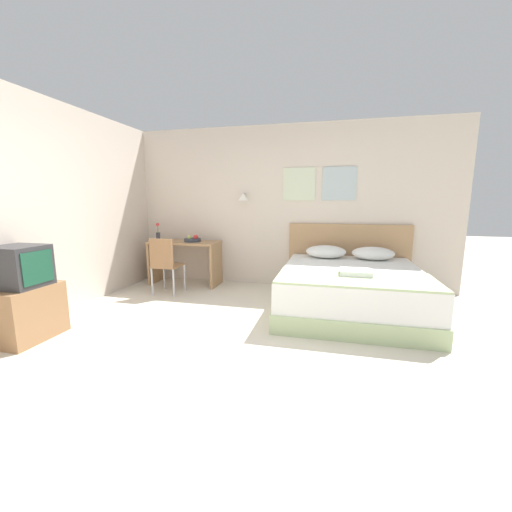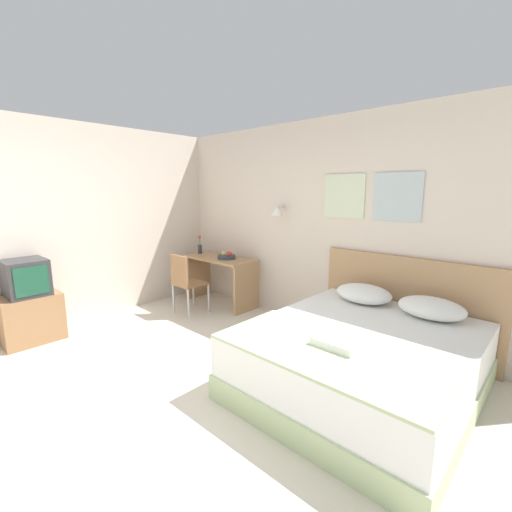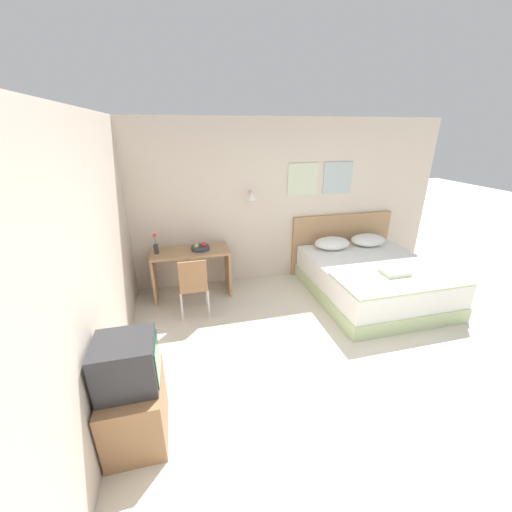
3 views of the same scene
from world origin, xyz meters
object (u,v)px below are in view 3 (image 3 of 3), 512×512
Objects in this scene: pillow_left at (332,243)px; desk at (191,264)px; bed at (372,280)px; throw_blanket at (400,279)px; headboard at (341,243)px; desk_chair at (193,283)px; tv_stand at (136,410)px; pillow_right at (368,240)px; television at (127,363)px; folded_towel_near_foot at (395,272)px; flower_vase at (156,246)px; fruit_bowl at (200,247)px.

desk is (-2.38, 0.02, -0.14)m from pillow_left.
throw_blanket is (-0.00, -0.59, 0.30)m from bed.
headboard is 2.74m from desk.
headboard is 2.89m from desk_chair.
desk reaches higher than throw_blanket.
headboard is at bearing 39.27° from tv_stand.
headboard is 2.15× the size of desk_chair.
desk_chair is at bearing 178.10° from bed.
pillow_left is 1.37m from throw_blanket.
headboard reaches higher than pillow_right.
television is (-0.62, -2.44, 0.26)m from desk.
headboard is at bearing 6.09° from desk.
headboard reaches higher than folded_towel_near_foot.
throw_blanket is 1.46× the size of desk.
flower_vase is 0.50× the size of tv_stand.
pillow_left reaches higher than desk.
desk_chair is at bearing -164.89° from pillow_left.
desk_chair is (-0.01, -0.66, -0.01)m from desk.
pillow_right is at bearing 75.44° from throw_blanket.
flower_vase reaches higher than fruit_bowl.
fruit_bowl is (-2.56, 1.33, 0.21)m from throw_blanket.
television is (-3.34, -1.69, 0.50)m from bed.
pillow_right is 3.07m from desk.
bed is 5.83× the size of folded_towel_near_foot.
fruit_bowl is (-2.56, 0.75, 0.50)m from bed.
bed is at bearing -15.49° from desk.
television is at bearing 0.00° from tv_stand.
bed is 3.26× the size of tv_stand.
bed is 2.83m from desk.
bed is at bearing 92.49° from folded_towel_near_foot.
headboard is 5.44× the size of folded_towel_near_foot.
television is (-0.78, -2.43, -0.01)m from fruit_bowl.
folded_towel_near_foot is at bearing -24.77° from fruit_bowl.
headboard is (-0.00, 1.04, 0.25)m from bed.
folded_towel_near_foot is at bearing -11.05° from desk_chair.
desk_chair reaches higher than throw_blanket.
headboard is 3.24m from flower_vase.
headboard reaches higher than pillow_left.
bed is 2.74m from desk_chair.
throw_blanket is 0.15m from folded_towel_near_foot.
pillow_right is 3.56m from flower_vase.
desk is 2.53m from tv_stand.
television reaches higher than bed.
throw_blanket is at bearing -90.00° from headboard.
bed is at bearing -16.21° from fruit_bowl.
bed is 3.78m from television.
flower_vase is at bearing 86.96° from television.
fruit_bowl is (-2.58, 1.19, 0.17)m from folded_towel_near_foot.
pillow_right is (0.34, -0.31, 0.13)m from headboard.
tv_stand is 0.49m from television.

